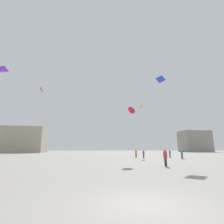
# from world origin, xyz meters

# --- Properties ---
(ground_plane) EXTENTS (300.00, 300.00, 0.00)m
(ground_plane) POSITION_xyz_m (0.00, 0.00, 0.00)
(ground_plane) COLOR gray
(person_in_blue) EXTENTS (0.35, 0.35, 1.62)m
(person_in_blue) POSITION_xyz_m (13.25, 29.27, 0.89)
(person_in_blue) COLOR #2D2D33
(person_in_blue) RESTS_ON ground_plane
(person_in_red) EXTENTS (0.40, 0.40, 1.84)m
(person_in_red) POSITION_xyz_m (5.56, 12.13, 1.01)
(person_in_red) COLOR #2D2D33
(person_in_red) RESTS_ON ground_plane
(person_in_purple) EXTENTS (0.35, 0.35, 1.61)m
(person_in_purple) POSITION_xyz_m (7.02, 27.00, 0.88)
(person_in_purple) COLOR #2D2D33
(person_in_purple) RESTS_ON ground_plane
(person_in_orange) EXTENTS (0.38, 0.38, 1.74)m
(person_in_orange) POSITION_xyz_m (6.08, 29.69, 0.95)
(person_in_orange) COLOR #2D2D33
(person_in_orange) RESTS_ON ground_plane
(person_in_teal) EXTENTS (0.41, 0.41, 1.87)m
(person_in_teal) POSITION_xyz_m (13.43, 24.34, 1.02)
(person_in_teal) COLOR #2D2D33
(person_in_teal) RESTS_ON ground_plane
(kite_cobalt_delta) EXTENTS (5.66, 5.08, 12.44)m
(kite_cobalt_delta) POSITION_xyz_m (8.65, 19.83, 13.08)
(kite_cobalt_delta) COLOR blue
(kite_amber_delta) EXTENTS (3.27, 5.73, 11.51)m
(kite_amber_delta) POSITION_xyz_m (8.77, 34.48, 12.15)
(kite_amber_delta) COLOR yellow
(kite_crimson_diamond) EXTENTS (3.11, 6.70, 6.72)m
(kite_crimson_diamond) POSITION_xyz_m (3.19, 18.03, 7.48)
(kite_crimson_diamond) COLOR red
(kite_magenta_delta) EXTENTS (19.08, 6.30, 11.65)m
(kite_magenta_delta) POSITION_xyz_m (-11.76, 24.33, 12.13)
(kite_magenta_delta) COLOR #D12899
(kite_violet_delta) EXTENTS (6.01, 10.29, 9.94)m
(kite_violet_delta) POSITION_xyz_m (-12.82, 12.41, 10.54)
(kite_violet_delta) COLOR purple
(building_centre_hall) EXTENTS (19.33, 15.55, 11.68)m
(building_centre_hall) POSITION_xyz_m (-37.00, 76.68, 5.84)
(building_centre_hall) COLOR #A39984
(building_centre_hall) RESTS_ON ground_plane
(building_right_hall) EXTENTS (16.44, 11.61, 11.86)m
(building_right_hall) POSITION_xyz_m (53.00, 88.00, 5.93)
(building_right_hall) COLOR gray
(building_right_hall) RESTS_ON ground_plane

